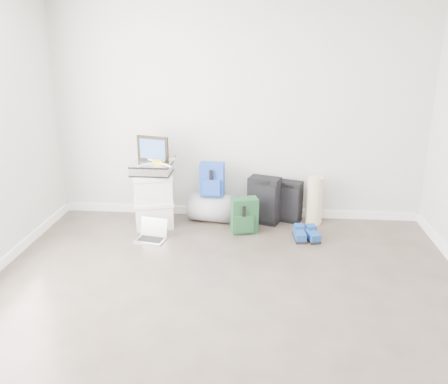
# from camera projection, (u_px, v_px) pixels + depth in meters

# --- Properties ---
(ground) EXTENTS (5.00, 5.00, 0.00)m
(ground) POSITION_uv_depth(u_px,v_px,m) (219.00, 330.00, 3.72)
(ground) COLOR #3A312A
(ground) RESTS_ON ground
(room_envelope) EXTENTS (4.52, 5.02, 2.71)m
(room_envelope) POSITION_uv_depth(u_px,v_px,m) (218.00, 110.00, 3.19)
(room_envelope) COLOR beige
(room_envelope) RESTS_ON ground
(boxes_stack) EXTENTS (0.54, 0.48, 0.65)m
(boxes_stack) POSITION_uv_depth(u_px,v_px,m) (153.00, 200.00, 5.64)
(boxes_stack) COLOR silver
(boxes_stack) RESTS_ON ground
(briefcase) EXTENTS (0.45, 0.34, 0.13)m
(briefcase) POSITION_uv_depth(u_px,v_px,m) (152.00, 169.00, 5.51)
(briefcase) COLOR #B2B2B7
(briefcase) RESTS_ON boxes_stack
(painting) EXTENTS (0.39, 0.14, 0.30)m
(painting) POSITION_uv_depth(u_px,v_px,m) (153.00, 149.00, 5.54)
(painting) COLOR black
(painting) RESTS_ON briefcase
(drone) EXTENTS (0.40, 0.40, 0.05)m
(drone) POSITION_uv_depth(u_px,v_px,m) (158.00, 162.00, 5.46)
(drone) COLOR yellow
(drone) RESTS_ON briefcase
(duffel_bag) EXTENTS (0.61, 0.44, 0.34)m
(duffel_bag) POSITION_uv_depth(u_px,v_px,m) (213.00, 208.00, 5.83)
(duffel_bag) COLOR gray
(duffel_bag) RESTS_ON ground
(blue_backpack) EXTENTS (0.29, 0.22, 0.40)m
(blue_backpack) POSITION_uv_depth(u_px,v_px,m) (212.00, 180.00, 5.69)
(blue_backpack) COLOR navy
(blue_backpack) RESTS_ON duffel_bag
(large_suitcase) EXTENTS (0.42, 0.34, 0.57)m
(large_suitcase) POSITION_uv_depth(u_px,v_px,m) (264.00, 200.00, 5.75)
(large_suitcase) COLOR black
(large_suitcase) RESTS_ON ground
(green_backpack) EXTENTS (0.33, 0.28, 0.42)m
(green_backpack) POSITION_uv_depth(u_px,v_px,m) (244.00, 216.00, 5.49)
(green_backpack) COLOR #153925
(green_backpack) RESTS_ON ground
(carry_on) EXTENTS (0.37, 0.30, 0.51)m
(carry_on) POSITION_uv_depth(u_px,v_px,m) (288.00, 201.00, 5.81)
(carry_on) COLOR black
(carry_on) RESTS_ON ground
(shoes) EXTENTS (0.31, 0.32, 0.10)m
(shoes) POSITION_uv_depth(u_px,v_px,m) (305.00, 235.00, 5.35)
(shoes) COLOR black
(shoes) RESTS_ON ground
(rolled_rug) EXTENTS (0.19, 0.19, 0.59)m
(rolled_rug) POSITION_uv_depth(u_px,v_px,m) (315.00, 201.00, 5.72)
(rolled_rug) COLOR tan
(rolled_rug) RESTS_ON ground
(laptop) EXTENTS (0.36, 0.29, 0.23)m
(laptop) POSITION_uv_depth(u_px,v_px,m) (152.00, 234.00, 5.35)
(laptop) COLOR silver
(laptop) RESTS_ON ground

